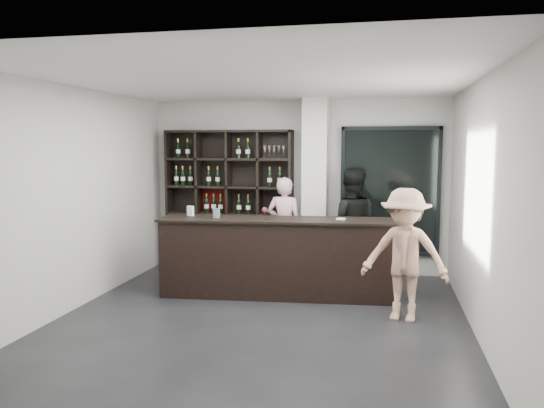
% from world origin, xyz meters
% --- Properties ---
extents(floor, '(5.00, 5.50, 0.01)m').
position_xyz_m(floor, '(0.00, 0.00, -0.01)').
color(floor, black).
rests_on(floor, ground).
extents(wine_shelf, '(2.20, 0.35, 2.40)m').
position_xyz_m(wine_shelf, '(-1.15, 2.57, 1.20)').
color(wine_shelf, black).
rests_on(wine_shelf, floor).
extents(structural_column, '(0.40, 0.40, 2.90)m').
position_xyz_m(structural_column, '(0.35, 2.47, 1.45)').
color(structural_column, silver).
rests_on(structural_column, floor).
extents(glass_panel, '(1.60, 0.08, 2.10)m').
position_xyz_m(glass_panel, '(1.55, 2.69, 1.40)').
color(glass_panel, black).
rests_on(glass_panel, floor).
extents(tasting_counter, '(3.39, 0.70, 1.12)m').
position_xyz_m(tasting_counter, '(0.01, 1.10, 0.56)').
color(tasting_counter, black).
rests_on(tasting_counter, floor).
extents(taster_pink, '(0.63, 0.45, 1.62)m').
position_xyz_m(taster_pink, '(-0.15, 2.40, 0.81)').
color(taster_pink, '#F8BCCC').
rests_on(taster_pink, floor).
extents(taster_black, '(0.93, 0.76, 1.78)m').
position_xyz_m(taster_black, '(0.95, 2.16, 0.89)').
color(taster_black, black).
rests_on(taster_black, floor).
extents(customer, '(1.16, 0.81, 1.63)m').
position_xyz_m(customer, '(1.71, 0.40, 0.82)').
color(customer, '#A17860').
rests_on(customer, floor).
extents(wine_glass, '(0.10, 0.10, 0.19)m').
position_xyz_m(wine_glass, '(-0.16, 0.97, 1.21)').
color(wine_glass, white).
rests_on(wine_glass, tasting_counter).
extents(spit_cup, '(0.12, 0.12, 0.13)m').
position_xyz_m(spit_cup, '(-0.88, 1.00, 1.18)').
color(spit_cup, '#9EB1BC').
rests_on(spit_cup, tasting_counter).
extents(napkin_stack, '(0.12, 0.12, 0.02)m').
position_xyz_m(napkin_stack, '(0.88, 1.18, 1.13)').
color(napkin_stack, white).
rests_on(napkin_stack, tasting_counter).
extents(card_stand, '(0.11, 0.08, 0.15)m').
position_xyz_m(card_stand, '(-1.31, 1.12, 1.19)').
color(card_stand, white).
rests_on(card_stand, tasting_counter).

